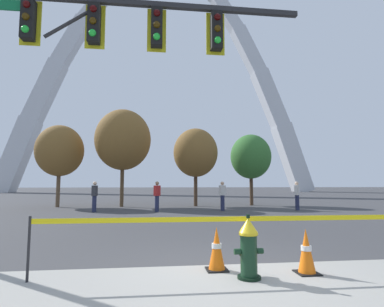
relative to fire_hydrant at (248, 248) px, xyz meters
name	(u,v)px	position (x,y,z in m)	size (l,w,h in m)	color
ground_plane	(221,270)	(-0.31, 0.57, -0.47)	(240.00, 240.00, 0.00)	#3D3D3F
fire_hydrant	(248,248)	(0.00, 0.00, 0.00)	(0.46, 0.48, 0.99)	black
caution_tape_barrier	(222,233)	(-0.37, 0.18, 0.22)	(5.98, 0.11, 0.98)	#232326
traffic_cone_by_hydrant	(217,249)	(-0.40, 0.51, -0.11)	(0.36, 0.36, 0.73)	black
traffic_cone_mid_sidewalk	(306,252)	(1.02, 0.14, -0.11)	(0.36, 0.36, 0.73)	black
traffic_signal_gantry	(74,50)	(-3.29, 2.01, 3.94)	(7.82, 0.44, 6.00)	#232326
monument_arch	(162,84)	(-0.31, 49.72, 19.02)	(55.69, 3.08, 44.33)	silver
tree_far_left	(60,151)	(-7.59, 15.73, 3.12)	(3.00, 3.00, 5.25)	brown
tree_left_mid	(123,140)	(-3.58, 15.49, 3.87)	(3.62, 3.62, 6.34)	brown
tree_center_left	(196,153)	(1.21, 15.42, 3.07)	(2.95, 2.95, 5.17)	#473323
tree_center_right	(251,157)	(5.14, 15.80, 2.88)	(2.80, 2.80, 4.90)	#473323
pedestrian_walking_left	(157,196)	(-1.35, 11.61, 0.35)	(0.37, 0.39, 1.59)	#232847
pedestrian_standing_center	(222,196)	(2.24, 11.90, 0.35)	(0.39, 0.30, 1.59)	#232847
pedestrian_walking_right	(94,196)	(-4.60, 11.87, 0.35)	(0.27, 0.38, 1.59)	#232847
pedestrian_near_trees	(297,195)	(6.44, 11.65, 0.35)	(0.37, 0.39, 1.59)	#232847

